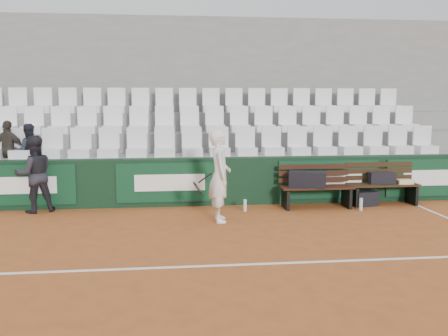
{
  "coord_description": "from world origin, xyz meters",
  "views": [
    {
      "loc": [
        -0.25,
        -6.44,
        2.21
      ],
      "look_at": [
        0.77,
        2.4,
        1.0
      ],
      "focal_mm": 40.0,
      "sensor_mm": 36.0,
      "label": 1
    }
  ],
  "objects_px": {
    "sports_bag_ground": "(365,198)",
    "tennis_player": "(220,176)",
    "water_bottle_far": "(361,204)",
    "water_bottle_near": "(245,205)",
    "bench_right": "(383,194)",
    "spectator_b": "(8,129)",
    "spectator_c": "(27,130)",
    "ball_kid": "(34,174)",
    "sports_bag_left": "(308,179)",
    "bench_left": "(316,197)",
    "sports_bag_right": "(382,178)"
  },
  "relations": [
    {
      "from": "bench_right",
      "to": "sports_bag_ground",
      "type": "height_order",
      "value": "bench_right"
    },
    {
      "from": "sports_bag_right",
      "to": "tennis_player",
      "type": "xyz_separation_m",
      "value": [
        -3.58,
        -1.06,
        0.27
      ]
    },
    {
      "from": "sports_bag_left",
      "to": "water_bottle_far",
      "type": "relative_size",
      "value": 2.92
    },
    {
      "from": "tennis_player",
      "to": "sports_bag_ground",
      "type": "bearing_deg",
      "value": 17.3
    },
    {
      "from": "water_bottle_near",
      "to": "spectator_c",
      "type": "relative_size",
      "value": 0.21
    },
    {
      "from": "bench_right",
      "to": "tennis_player",
      "type": "xyz_separation_m",
      "value": [
        -3.61,
        -1.06,
        0.62
      ]
    },
    {
      "from": "bench_left",
      "to": "spectator_c",
      "type": "distance_m",
      "value": 6.23
    },
    {
      "from": "ball_kid",
      "to": "spectator_c",
      "type": "height_order",
      "value": "spectator_c"
    },
    {
      "from": "water_bottle_near",
      "to": "sports_bag_ground",
      "type": "bearing_deg",
      "value": 5.46
    },
    {
      "from": "spectator_c",
      "to": "water_bottle_near",
      "type": "bearing_deg",
      "value": 144.82
    },
    {
      "from": "water_bottle_far",
      "to": "ball_kid",
      "type": "distance_m",
      "value": 6.54
    },
    {
      "from": "sports_bag_left",
      "to": "spectator_c",
      "type": "distance_m",
      "value": 5.97
    },
    {
      "from": "sports_bag_right",
      "to": "water_bottle_near",
      "type": "distance_m",
      "value": 3.04
    },
    {
      "from": "water_bottle_far",
      "to": "ball_kid",
      "type": "relative_size",
      "value": 0.17
    },
    {
      "from": "water_bottle_far",
      "to": "tennis_player",
      "type": "relative_size",
      "value": 0.15
    },
    {
      "from": "spectator_b",
      "to": "spectator_c",
      "type": "height_order",
      "value": "spectator_b"
    },
    {
      "from": "ball_kid",
      "to": "bench_left",
      "type": "bearing_deg",
      "value": 153.78
    },
    {
      "from": "bench_right",
      "to": "sports_bag_left",
      "type": "height_order",
      "value": "sports_bag_left"
    },
    {
      "from": "sports_bag_left",
      "to": "sports_bag_ground",
      "type": "distance_m",
      "value": 1.36
    },
    {
      "from": "water_bottle_far",
      "to": "spectator_b",
      "type": "relative_size",
      "value": 0.2
    },
    {
      "from": "sports_bag_right",
      "to": "tennis_player",
      "type": "relative_size",
      "value": 0.31
    },
    {
      "from": "sports_bag_right",
      "to": "water_bottle_far",
      "type": "height_order",
      "value": "sports_bag_right"
    },
    {
      "from": "water_bottle_near",
      "to": "bench_left",
      "type": "bearing_deg",
      "value": 5.82
    },
    {
      "from": "sports_bag_ground",
      "to": "water_bottle_far",
      "type": "height_order",
      "value": "sports_bag_ground"
    },
    {
      "from": "sports_bag_ground",
      "to": "tennis_player",
      "type": "distance_m",
      "value": 3.41
    },
    {
      "from": "tennis_player",
      "to": "sports_bag_left",
      "type": "bearing_deg",
      "value": 24.55
    },
    {
      "from": "sports_bag_right",
      "to": "water_bottle_far",
      "type": "relative_size",
      "value": 2.07
    },
    {
      "from": "sports_bag_left",
      "to": "tennis_player",
      "type": "distance_m",
      "value": 2.11
    },
    {
      "from": "sports_bag_right",
      "to": "water_bottle_far",
      "type": "distance_m",
      "value": 0.94
    },
    {
      "from": "sports_bag_ground",
      "to": "spectator_c",
      "type": "height_order",
      "value": "spectator_c"
    },
    {
      "from": "bench_right",
      "to": "spectator_b",
      "type": "xyz_separation_m",
      "value": [
        -7.88,
        0.94,
        1.4
      ]
    },
    {
      "from": "sports_bag_ground",
      "to": "ball_kid",
      "type": "bearing_deg",
      "value": 178.72
    },
    {
      "from": "sports_bag_left",
      "to": "spectator_b",
      "type": "xyz_separation_m",
      "value": [
        -6.17,
        1.12,
        1.01
      ]
    },
    {
      "from": "sports_bag_ground",
      "to": "tennis_player",
      "type": "xyz_separation_m",
      "value": [
        -3.19,
        -0.99,
        0.69
      ]
    },
    {
      "from": "tennis_player",
      "to": "spectator_b",
      "type": "height_order",
      "value": "spectator_b"
    },
    {
      "from": "water_bottle_far",
      "to": "spectator_c",
      "type": "xyz_separation_m",
      "value": [
        -6.81,
        1.44,
        1.46
      ]
    },
    {
      "from": "sports_bag_ground",
      "to": "ball_kid",
      "type": "xyz_separation_m",
      "value": [
        -6.74,
        0.15,
        0.61
      ]
    },
    {
      "from": "sports_bag_ground",
      "to": "tennis_player",
      "type": "bearing_deg",
      "value": -162.7
    },
    {
      "from": "sports_bag_ground",
      "to": "water_bottle_near",
      "type": "bearing_deg",
      "value": -174.54
    },
    {
      "from": "water_bottle_near",
      "to": "tennis_player",
      "type": "distance_m",
      "value": 1.2
    },
    {
      "from": "water_bottle_near",
      "to": "water_bottle_far",
      "type": "height_order",
      "value": "water_bottle_far"
    },
    {
      "from": "tennis_player",
      "to": "ball_kid",
      "type": "height_order",
      "value": "tennis_player"
    },
    {
      "from": "sports_bag_ground",
      "to": "bench_left",
      "type": "bearing_deg",
      "value": -175.06
    },
    {
      "from": "sports_bag_ground",
      "to": "water_bottle_near",
      "type": "xyz_separation_m",
      "value": [
        -2.59,
        -0.25,
        -0.03
      ]
    },
    {
      "from": "bench_right",
      "to": "spectator_c",
      "type": "distance_m",
      "value": 7.66
    },
    {
      "from": "bench_right",
      "to": "sports_bag_right",
      "type": "bearing_deg",
      "value": 165.15
    },
    {
      "from": "water_bottle_near",
      "to": "tennis_player",
      "type": "relative_size",
      "value": 0.14
    },
    {
      "from": "tennis_player",
      "to": "sports_bag_right",
      "type": "bearing_deg",
      "value": 16.54
    },
    {
      "from": "bench_left",
      "to": "sports_bag_ground",
      "type": "distance_m",
      "value": 1.08
    },
    {
      "from": "bench_right",
      "to": "water_bottle_far",
      "type": "xyz_separation_m",
      "value": [
        -0.68,
        -0.5,
        -0.1
      ]
    }
  ]
}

